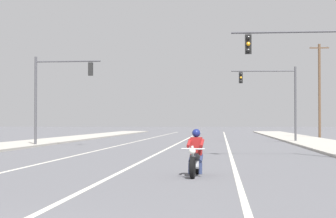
% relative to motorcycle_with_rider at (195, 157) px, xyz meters
% --- Properties ---
extents(lane_stripe_center, '(0.16, 100.00, 0.01)m').
position_rel_motorcycle_with_rider_xyz_m(lane_stripe_center, '(-2.56, 33.51, -0.58)').
color(lane_stripe_center, beige).
rests_on(lane_stripe_center, ground).
extents(lane_stripe_left, '(0.16, 100.00, 0.01)m').
position_rel_motorcycle_with_rider_xyz_m(lane_stripe_left, '(-6.44, 33.51, -0.58)').
color(lane_stripe_left, beige).
rests_on(lane_stripe_left, ground).
extents(lane_stripe_right, '(0.16, 100.00, 0.01)m').
position_rel_motorcycle_with_rider_xyz_m(lane_stripe_right, '(1.27, 33.51, -0.58)').
color(lane_stripe_right, beige).
rests_on(lane_stripe_right, ground).
extents(sidewalk_kerb_right, '(4.40, 110.00, 0.14)m').
position_rel_motorcycle_with_rider_xyz_m(sidewalk_kerb_right, '(8.29, 28.51, -0.52)').
color(sidewalk_kerb_right, '#ADA89E').
rests_on(sidewalk_kerb_right, ground).
extents(sidewalk_kerb_left, '(4.40, 110.00, 0.14)m').
position_rel_motorcycle_with_rider_xyz_m(sidewalk_kerb_left, '(-13.62, 28.51, -0.52)').
color(sidewalk_kerb_left, '#ADA89E').
rests_on(sidewalk_kerb_left, ground).
extents(motorcycle_with_rider, '(0.70, 2.19, 1.46)m').
position_rel_motorcycle_with_rider_xyz_m(motorcycle_with_rider, '(0.00, 0.00, 0.00)').
color(motorcycle_with_rider, black).
rests_on(motorcycle_with_rider, ground).
extents(traffic_signal_near_right, '(5.38, 0.37, 6.20)m').
position_rel_motorcycle_with_rider_xyz_m(traffic_signal_near_right, '(5.01, 9.64, 3.54)').
color(traffic_signal_near_right, '#47474C').
rests_on(traffic_signal_near_right, ground).
extents(traffic_signal_near_left, '(4.66, 0.37, 6.20)m').
position_rel_motorcycle_with_rider_xyz_m(traffic_signal_near_left, '(-10.67, 22.27, 3.50)').
color(traffic_signal_near_left, '#47474C').
rests_on(traffic_signal_near_left, ground).
extents(traffic_signal_mid_right, '(5.30, 0.54, 6.20)m').
position_rel_motorcycle_with_rider_xyz_m(traffic_signal_mid_right, '(5.32, 31.39, 3.54)').
color(traffic_signal_mid_right, '#47474C').
rests_on(traffic_signal_mid_right, ground).
extents(utility_pole_right_far, '(1.96, 0.26, 9.69)m').
position_rel_motorcycle_with_rider_xyz_m(utility_pole_right_far, '(10.88, 44.69, 4.45)').
color(utility_pole_right_far, brown).
rests_on(utility_pole_right_far, ground).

